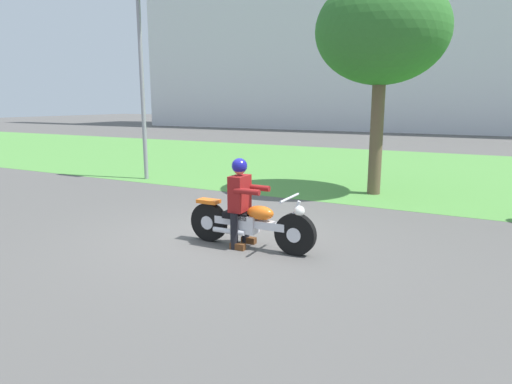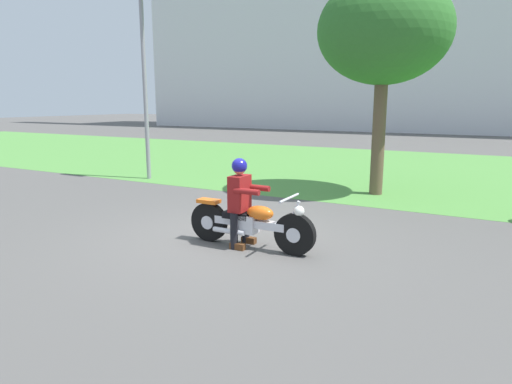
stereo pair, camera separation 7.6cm
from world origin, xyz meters
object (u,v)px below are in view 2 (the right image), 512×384
at_px(tree_roadside, 384,32).
at_px(streetlight_pole, 147,62).
at_px(rider_lead, 241,195).
at_px(motorcycle_lead, 250,223).

bearing_deg(tree_roadside, streetlight_pole, -171.77).
xyz_separation_m(rider_lead, tree_roadside, (0.86, 5.12, 3.02)).
bearing_deg(motorcycle_lead, tree_roadside, 81.74).
relative_size(motorcycle_lead, streetlight_pole, 0.41).
bearing_deg(rider_lead, tree_roadside, 79.90).
distance_m(motorcycle_lead, tree_roadside, 6.21).
relative_size(motorcycle_lead, tree_roadside, 0.42).
relative_size(motorcycle_lead, rider_lead, 1.54).
bearing_deg(streetlight_pole, rider_lead, -37.33).
bearing_deg(rider_lead, streetlight_pole, 142.12).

